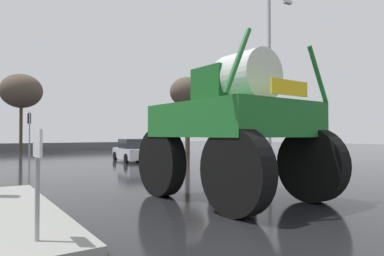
% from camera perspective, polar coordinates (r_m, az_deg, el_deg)
% --- Properties ---
extents(ground_plane, '(120.00, 120.00, 0.00)m').
position_cam_1_polar(ground_plane, '(18.79, -17.85, -6.59)').
color(ground_plane, black).
extents(median_island, '(1.77, 7.38, 0.15)m').
position_cam_1_polar(median_island, '(8.81, -28.06, -12.32)').
color(median_island, gray).
rests_on(median_island, ground).
extents(lane_arrow_sign, '(0.07, 0.60, 1.74)m').
position_cam_1_polar(lane_arrow_sign, '(5.85, -24.58, -5.51)').
color(lane_arrow_sign, '#99999E').
rests_on(lane_arrow_sign, median_island).
extents(oversize_sprayer, '(3.81, 5.31, 4.18)m').
position_cam_1_polar(oversize_sprayer, '(9.61, 6.98, 0.32)').
color(oversize_sprayer, black).
rests_on(oversize_sprayer, ground).
extents(sedan_ahead, '(2.22, 4.26, 1.52)m').
position_cam_1_polar(sedan_ahead, '(23.49, -9.93, -3.78)').
color(sedan_ahead, silver).
rests_on(sedan_ahead, ground).
extents(traffic_signal_near_right, '(0.24, 0.54, 3.21)m').
position_cam_1_polar(traffic_signal_near_right, '(15.34, 8.58, 0.86)').
color(traffic_signal_near_right, '#A8AAAF').
rests_on(traffic_signal_near_right, ground).
extents(traffic_signal_far_left, '(0.24, 0.55, 3.65)m').
position_cam_1_polar(traffic_signal_far_left, '(30.60, -25.72, 0.59)').
color(traffic_signal_far_left, '#A8AAAF').
rests_on(traffic_signal_far_left, ground).
extents(streetlight_near_right, '(1.80, 0.24, 9.32)m').
position_cam_1_polar(streetlight_near_right, '(18.40, 13.13, 9.23)').
color(streetlight_near_right, '#A8AAAF').
rests_on(streetlight_near_right, ground).
extents(bare_tree_right, '(2.76, 2.76, 6.32)m').
position_cam_1_polar(bare_tree_right, '(26.63, -0.76, 5.87)').
color(bare_tree_right, '#473828').
rests_on(bare_tree_right, ground).
extents(bare_tree_far_center, '(3.92, 3.92, 7.76)m').
position_cam_1_polar(bare_tree_far_center, '(37.27, -26.81, 5.55)').
color(bare_tree_far_center, '#473828').
rests_on(bare_tree_far_center, ground).
extents(roadside_barrier, '(29.81, 0.24, 0.90)m').
position_cam_1_polar(roadside_barrier, '(40.44, -26.51, -2.94)').
color(roadside_barrier, '#59595B').
rests_on(roadside_barrier, ground).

